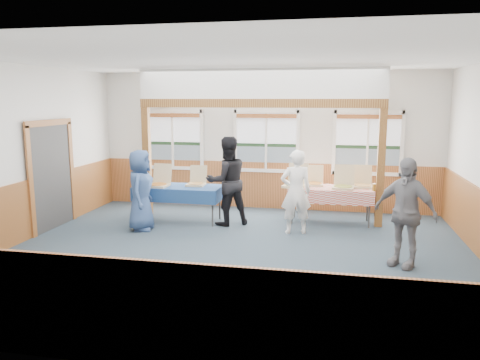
# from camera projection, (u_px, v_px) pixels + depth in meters

# --- Properties ---
(floor) EXTENTS (8.00, 8.00, 0.00)m
(floor) POSITION_uv_depth(u_px,v_px,m) (236.00, 254.00, 7.87)
(floor) COLOR #283641
(floor) RESTS_ON ground
(ceiling) EXTENTS (8.00, 8.00, 0.00)m
(ceiling) POSITION_uv_depth(u_px,v_px,m) (236.00, 59.00, 7.32)
(ceiling) COLOR white
(ceiling) RESTS_ON wall_back
(wall_back) EXTENTS (8.00, 0.00, 8.00)m
(wall_back) POSITION_uv_depth(u_px,v_px,m) (266.00, 141.00, 10.98)
(wall_back) COLOR silver
(wall_back) RESTS_ON floor
(wall_front) EXTENTS (8.00, 0.00, 8.00)m
(wall_front) POSITION_uv_depth(u_px,v_px,m) (156.00, 209.00, 4.22)
(wall_front) COLOR silver
(wall_front) RESTS_ON floor
(wall_left) EXTENTS (0.00, 8.00, 8.00)m
(wall_left) POSITION_uv_depth(u_px,v_px,m) (18.00, 154.00, 8.38)
(wall_left) COLOR silver
(wall_left) RESTS_ON floor
(wainscot_back) EXTENTS (7.98, 0.05, 1.10)m
(wainscot_back) POSITION_uv_depth(u_px,v_px,m) (266.00, 185.00, 11.13)
(wainscot_back) COLOR brown
(wainscot_back) RESTS_ON floor
(wainscot_front) EXTENTS (7.98, 0.05, 1.10)m
(wainscot_front) POSITION_uv_depth(u_px,v_px,m) (160.00, 316.00, 4.42)
(wainscot_front) COLOR brown
(wainscot_front) RESTS_ON floor
(wainscot_left) EXTENTS (0.05, 6.98, 1.10)m
(wainscot_left) POSITION_uv_depth(u_px,v_px,m) (24.00, 211.00, 8.55)
(wainscot_left) COLOR brown
(wainscot_left) RESTS_ON floor
(cased_opening) EXTENTS (0.06, 1.30, 2.10)m
(cased_opening) POSITION_uv_depth(u_px,v_px,m) (51.00, 176.00, 9.33)
(cased_opening) COLOR #343434
(cased_opening) RESTS_ON wall_left
(window_left) EXTENTS (1.56, 0.10, 1.46)m
(window_left) POSITION_uv_depth(u_px,v_px,m) (173.00, 136.00, 11.37)
(window_left) COLOR white
(window_left) RESTS_ON wall_back
(window_mid) EXTENTS (1.56, 0.10, 1.46)m
(window_mid) POSITION_uv_depth(u_px,v_px,m) (266.00, 138.00, 10.92)
(window_mid) COLOR white
(window_mid) RESTS_ON wall_back
(window_right) EXTENTS (1.56, 0.10, 1.46)m
(window_right) POSITION_uv_depth(u_px,v_px,m) (368.00, 140.00, 10.48)
(window_right) COLOR white
(window_right) RESTS_ON wall_back
(post_left) EXTENTS (0.15, 0.15, 2.40)m
(post_left) POSITION_uv_depth(u_px,v_px,m) (147.00, 162.00, 10.37)
(post_left) COLOR #5E3214
(post_left) RESTS_ON floor
(post_right) EXTENTS (0.15, 0.15, 2.40)m
(post_right) POSITION_uv_depth(u_px,v_px,m) (381.00, 168.00, 9.40)
(post_right) COLOR #5E3214
(post_right) RESTS_ON floor
(cross_beam) EXTENTS (5.15, 0.18, 0.18)m
(cross_beam) POSITION_uv_depth(u_px,v_px,m) (259.00, 103.00, 9.67)
(cross_beam) COLOR #5E3214
(cross_beam) RESTS_ON post_left
(table_left) EXTENTS (1.99, 1.38, 0.76)m
(table_left) POSITION_uv_depth(u_px,v_px,m) (178.00, 189.00, 9.91)
(table_left) COLOR #343434
(table_left) RESTS_ON floor
(table_right) EXTENTS (1.89, 1.40, 0.76)m
(table_right) POSITION_uv_depth(u_px,v_px,m) (331.00, 190.00, 9.77)
(table_right) COLOR #343434
(table_right) RESTS_ON floor
(pizza_box_a) EXTENTS (0.45, 0.53, 0.45)m
(pizza_box_a) POSITION_uv_depth(u_px,v_px,m) (159.00, 183.00, 9.86)
(pizza_box_a) COLOR #D2B28C
(pizza_box_a) RESTS_ON table_left
(pizza_box_b) EXTENTS (0.38, 0.46, 0.40)m
(pizza_box_b) POSITION_uv_depth(u_px,v_px,m) (196.00, 182.00, 9.98)
(pizza_box_b) COLOR #D2B28C
(pizza_box_b) RESTS_ON table_left
(pizza_box_c) EXTENTS (0.53, 0.60, 0.47)m
(pizza_box_c) POSITION_uv_depth(u_px,v_px,m) (295.00, 184.00, 9.80)
(pizza_box_c) COLOR #D2B28C
(pizza_box_c) RESTS_ON table_right
(pizza_box_d) EXTENTS (0.38, 0.46, 0.41)m
(pizza_box_d) POSITION_uv_depth(u_px,v_px,m) (314.00, 182.00, 10.00)
(pizza_box_d) COLOR #D2B28C
(pizza_box_d) RESTS_ON table_right
(pizza_box_e) EXTENTS (0.46, 0.54, 0.46)m
(pizza_box_e) POSITION_uv_depth(u_px,v_px,m) (343.00, 185.00, 9.63)
(pizza_box_e) COLOR #D2B28C
(pizza_box_e) RESTS_ON table_right
(pizza_box_f) EXTENTS (0.41, 0.50, 0.44)m
(pizza_box_f) POSITION_uv_depth(u_px,v_px,m) (363.00, 184.00, 9.76)
(pizza_box_f) COLOR #D2B28C
(pizza_box_f) RESTS_ON table_right
(veggie_tray) EXTENTS (0.42, 0.42, 0.09)m
(veggie_tray) POSITION_uv_depth(u_px,v_px,m) (145.00, 183.00, 10.04)
(veggie_tray) COLOR black
(veggie_tray) RESTS_ON table_left
(drink_glass) EXTENTS (0.07, 0.07, 0.15)m
(drink_glass) POSITION_uv_depth(u_px,v_px,m) (374.00, 187.00, 9.34)
(drink_glass) COLOR brown
(drink_glass) RESTS_ON table_right
(woman_white) EXTENTS (0.68, 0.54, 1.63)m
(woman_white) POSITION_uv_depth(u_px,v_px,m) (296.00, 192.00, 8.97)
(woman_white) COLOR white
(woman_white) RESTS_ON floor
(woman_black) EXTENTS (1.12, 1.06, 1.83)m
(woman_black) POSITION_uv_depth(u_px,v_px,m) (227.00, 181.00, 9.59)
(woman_black) COLOR black
(woman_black) RESTS_ON floor
(man_blue) EXTENTS (0.61, 0.85, 1.60)m
(man_blue) POSITION_uv_depth(u_px,v_px,m) (141.00, 190.00, 9.22)
(man_blue) COLOR #314C7C
(man_blue) RESTS_ON floor
(person_grey) EXTENTS (1.07, 0.90, 1.71)m
(person_grey) POSITION_uv_depth(u_px,v_px,m) (405.00, 212.00, 7.18)
(person_grey) COLOR gray
(person_grey) RESTS_ON floor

